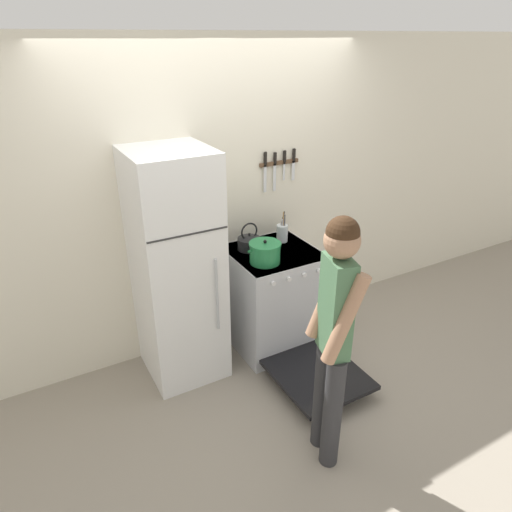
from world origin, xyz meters
TOP-DOWN VIEW (x-y plane):
  - ground_plane at (0.00, 0.00)m, footprint 14.00×14.00m
  - wall_back at (0.00, 0.03)m, footprint 10.00×0.06m
  - refrigerator at (-0.53, -0.31)m, footprint 0.58×0.64m
  - stove_range at (0.30, -0.38)m, footprint 0.71×1.41m
  - dutch_oven_pot at (0.14, -0.49)m, footprint 0.30×0.25m
  - tea_kettle at (0.15, -0.21)m, footprint 0.25×0.20m
  - utensil_jar at (0.48, -0.20)m, footprint 0.10×0.10m
  - person at (-0.03, -1.58)m, footprint 0.33×0.39m
  - wall_knife_strip at (0.55, -0.02)m, footprint 0.38×0.03m

SIDE VIEW (x-z plane):
  - ground_plane at x=0.00m, z-range 0.00..0.00m
  - stove_range at x=0.30m, z-range 0.00..0.89m
  - refrigerator at x=-0.53m, z-range 0.00..1.83m
  - person at x=-0.03m, z-range 0.12..1.80m
  - tea_kettle at x=0.15m, z-range 0.84..1.08m
  - utensil_jar at x=0.48m, z-range 0.84..1.11m
  - dutch_oven_pot at x=0.14m, z-range 0.88..1.08m
  - wall_back at x=0.00m, z-range 0.00..2.55m
  - wall_knife_strip at x=0.55m, z-range 1.36..1.71m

